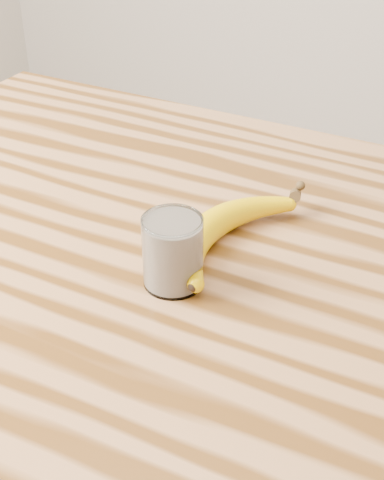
% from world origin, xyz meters
% --- Properties ---
extents(table, '(1.20, 0.80, 0.90)m').
position_xyz_m(table, '(0.00, 0.00, 0.77)').
color(table, '#A67144').
rests_on(table, ground).
extents(smoothie_glass, '(0.07, 0.07, 0.09)m').
position_xyz_m(smoothie_glass, '(0.03, -0.09, 0.94)').
color(smoothie_glass, white).
rests_on(smoothie_glass, table).
extents(banana, '(0.17, 0.34, 0.04)m').
position_xyz_m(banana, '(0.03, 0.01, 0.92)').
color(banana, '#E3B000').
rests_on(banana, table).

